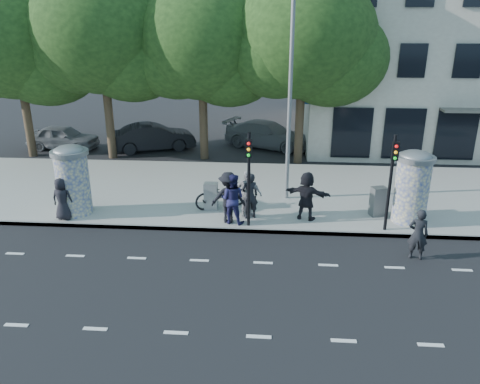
# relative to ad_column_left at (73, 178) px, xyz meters

# --- Properties ---
(ground) EXTENTS (120.00, 120.00, 0.00)m
(ground) POSITION_rel_ad_column_left_xyz_m (7.20, -4.50, -1.54)
(ground) COLOR black
(ground) RESTS_ON ground
(sidewalk) EXTENTS (40.00, 8.00, 0.15)m
(sidewalk) POSITION_rel_ad_column_left_xyz_m (7.20, 3.00, -1.46)
(sidewalk) COLOR gray
(sidewalk) RESTS_ON ground
(curb) EXTENTS (40.00, 0.10, 0.16)m
(curb) POSITION_rel_ad_column_left_xyz_m (7.20, -0.95, -1.46)
(curb) COLOR slate
(curb) RESTS_ON ground
(lane_dash_near) EXTENTS (32.00, 0.12, 0.01)m
(lane_dash_near) POSITION_rel_ad_column_left_xyz_m (7.20, -6.70, -1.53)
(lane_dash_near) COLOR silver
(lane_dash_near) RESTS_ON ground
(lane_dash_far) EXTENTS (32.00, 0.12, 0.01)m
(lane_dash_far) POSITION_rel_ad_column_left_xyz_m (7.20, -3.10, -1.53)
(lane_dash_far) COLOR silver
(lane_dash_far) RESTS_ON ground
(ad_column_left) EXTENTS (1.36, 1.36, 2.65)m
(ad_column_left) POSITION_rel_ad_column_left_xyz_m (0.00, 0.00, 0.00)
(ad_column_left) COLOR beige
(ad_column_left) RESTS_ON sidewalk
(ad_column_right) EXTENTS (1.36, 1.36, 2.65)m
(ad_column_right) POSITION_rel_ad_column_left_xyz_m (12.40, 0.20, 0.00)
(ad_column_right) COLOR beige
(ad_column_right) RESTS_ON sidewalk
(traffic_pole_near) EXTENTS (0.22, 0.31, 3.40)m
(traffic_pole_near) POSITION_rel_ad_column_left_xyz_m (6.60, -0.71, 0.69)
(traffic_pole_near) COLOR black
(traffic_pole_near) RESTS_ON sidewalk
(traffic_pole_far) EXTENTS (0.22, 0.31, 3.40)m
(traffic_pole_far) POSITION_rel_ad_column_left_xyz_m (11.40, -0.71, 0.69)
(traffic_pole_far) COLOR black
(traffic_pole_far) RESTS_ON sidewalk
(street_lamp) EXTENTS (0.25, 0.93, 8.00)m
(street_lamp) POSITION_rel_ad_column_left_xyz_m (8.00, 2.13, 3.26)
(street_lamp) COLOR slate
(street_lamp) RESTS_ON sidewalk
(tree_far_left) EXTENTS (7.20, 7.20, 9.26)m
(tree_far_left) POSITION_rel_ad_column_left_xyz_m (-5.80, 8.00, 4.65)
(tree_far_left) COLOR #38281C
(tree_far_left) RESTS_ON ground
(tree_mid_left) EXTENTS (7.20, 7.20, 9.57)m
(tree_mid_left) POSITION_rel_ad_column_left_xyz_m (-1.30, 8.00, 4.96)
(tree_mid_left) COLOR #38281C
(tree_mid_left) RESTS_ON ground
(tree_near_left) EXTENTS (6.80, 6.80, 8.97)m
(tree_near_left) POSITION_rel_ad_column_left_xyz_m (3.70, 8.20, 4.53)
(tree_near_left) COLOR #38281C
(tree_near_left) RESTS_ON ground
(tree_center) EXTENTS (7.00, 7.00, 9.30)m
(tree_center) POSITION_rel_ad_column_left_xyz_m (8.70, 7.80, 4.77)
(tree_center) COLOR #38281C
(tree_center) RESTS_ON ground
(building) EXTENTS (20.30, 15.85, 12.00)m
(building) POSITION_rel_ad_column_left_xyz_m (19.20, 15.49, 4.46)
(building) COLOR #B2A595
(building) RESTS_ON ground
(ped_a) EXTENTS (0.81, 0.56, 1.60)m
(ped_a) POSITION_rel_ad_column_left_xyz_m (-0.21, -0.60, -0.59)
(ped_a) COLOR black
(ped_a) RESTS_ON sidewalk
(ped_b) EXTENTS (0.74, 0.61, 1.74)m
(ped_b) POSITION_rel_ad_column_left_xyz_m (6.60, 0.04, -0.52)
(ped_b) COLOR black
(ped_b) RESTS_ON sidewalk
(ped_c) EXTENTS (1.02, 0.87, 1.85)m
(ped_c) POSITION_rel_ad_column_left_xyz_m (6.00, -0.44, -0.46)
(ped_c) COLOR #1F1E4B
(ped_c) RESTS_ON sidewalk
(ped_d) EXTENTS (1.28, 0.82, 1.89)m
(ped_d) POSITION_rel_ad_column_left_xyz_m (5.85, -0.36, -0.44)
(ped_d) COLOR black
(ped_d) RESTS_ON sidewalk
(ped_e) EXTENTS (1.15, 0.78, 1.80)m
(ped_e) POSITION_rel_ad_column_left_xyz_m (6.52, 0.15, -0.49)
(ped_e) COLOR #A1A0A3
(ped_e) RESTS_ON sidewalk
(ped_f) EXTENTS (1.79, 1.09, 1.82)m
(ped_f) POSITION_rel_ad_column_left_xyz_m (8.67, 0.08, -0.48)
(ped_f) COLOR black
(ped_f) RESTS_ON sidewalk
(man_road) EXTENTS (0.67, 0.50, 1.67)m
(man_road) POSITION_rel_ad_column_left_xyz_m (11.98, -2.43, -0.70)
(man_road) COLOR black
(man_road) RESTS_ON ground
(bicycle) EXTENTS (1.56, 2.21, 1.10)m
(bicycle) POSITION_rel_ad_column_left_xyz_m (5.44, 0.93, -0.84)
(bicycle) COLOR black
(bicycle) RESTS_ON sidewalk
(cabinet_left) EXTENTS (0.52, 0.39, 1.07)m
(cabinet_left) POSITION_rel_ad_column_left_xyz_m (5.07, 0.76, -0.85)
(cabinet_left) COLOR gray
(cabinet_left) RESTS_ON sidewalk
(cabinet_right) EXTENTS (0.63, 0.53, 1.11)m
(cabinet_right) POSITION_rel_ad_column_left_xyz_m (11.37, 0.63, -0.83)
(cabinet_right) COLOR #5B5E5F
(cabinet_right) RESTS_ON sidewalk
(car_left) EXTENTS (1.88, 4.13, 1.37)m
(car_left) POSITION_rel_ad_column_left_xyz_m (-4.69, 9.55, -0.85)
(car_left) COLOR slate
(car_left) RESTS_ON ground
(car_mid) EXTENTS (3.21, 4.93, 1.53)m
(car_mid) POSITION_rel_ad_column_left_xyz_m (0.56, 9.65, -0.77)
(car_mid) COLOR black
(car_mid) RESTS_ON ground
(car_right) EXTENTS (3.98, 5.57, 1.50)m
(car_right) POSITION_rel_ad_column_left_xyz_m (7.06, 10.84, -0.79)
(car_right) COLOR slate
(car_right) RESTS_ON ground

